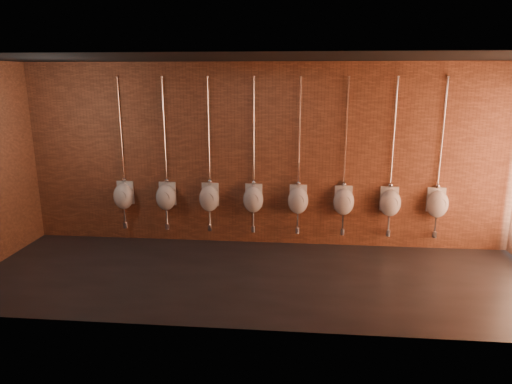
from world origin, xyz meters
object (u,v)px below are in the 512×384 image
urinal_0 (124,195)px  urinal_2 (209,197)px  urinal_5 (344,201)px  urinal_7 (437,203)px  urinal_1 (166,196)px  urinal_3 (253,198)px  urinal_6 (390,202)px  urinal_4 (298,199)px

urinal_0 → urinal_2: 1.58m
urinal_5 → urinal_7: size_ratio=1.00×
urinal_1 → urinal_7: 4.74m
urinal_3 → urinal_1: bearing=180.0°
urinal_3 → urinal_0: bearing=180.0°
urinal_3 → urinal_6: same height
urinal_5 → urinal_7: (1.58, 0.00, 0.00)m
urinal_2 → urinal_1: bearing=180.0°
urinal_0 → urinal_3: size_ratio=1.00×
urinal_5 → urinal_6: bearing=0.0°
urinal_7 → urinal_4: bearing=180.0°
urinal_7 → urinal_6: bearing=180.0°
urinal_3 → urinal_4: same height
urinal_2 → urinal_6: 3.16m
urinal_4 → urinal_6: (1.58, 0.00, 0.00)m
urinal_1 → urinal_7: size_ratio=1.00×
urinal_2 → urinal_7: same height
urinal_5 → urinal_6: (0.79, 0.00, 0.00)m
urinal_4 → urinal_5: (0.79, 0.00, 0.00)m
urinal_1 → urinal_3: 1.58m
urinal_4 → urinal_0: bearing=180.0°
urinal_3 → urinal_2: bearing=180.0°
urinal_5 → urinal_1: bearing=180.0°
urinal_3 → urinal_4: bearing=0.0°
urinal_7 → urinal_5: bearing=180.0°
urinal_4 → urinal_1: bearing=180.0°
urinal_0 → urinal_6: (4.74, 0.00, 0.00)m
urinal_4 → urinal_7: 2.37m
urinal_2 → urinal_5: size_ratio=1.00×
urinal_2 → urinal_4: size_ratio=1.00×
urinal_0 → urinal_2: same height
urinal_1 → urinal_3: same height
urinal_2 → urinal_5: same height
urinal_0 → urinal_2: bearing=0.0°
urinal_2 → urinal_4: 1.58m
urinal_4 → urinal_2: bearing=180.0°
urinal_1 → urinal_4: size_ratio=1.00×
urinal_1 → urinal_3: size_ratio=1.00×
urinal_0 → urinal_1: size_ratio=1.00×
urinal_1 → urinal_4: (2.37, 0.00, 0.00)m
urinal_1 → urinal_7: (4.74, 0.00, 0.00)m
urinal_3 → urinal_4: (0.79, 0.00, 0.00)m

